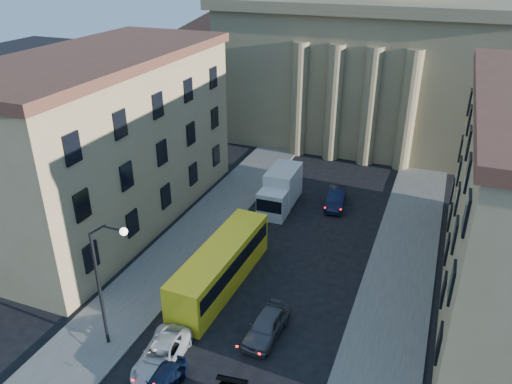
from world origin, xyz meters
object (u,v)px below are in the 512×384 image
car_left_near (163,382)px  city_bus (221,265)px  box_truck (280,190)px  street_lamp (104,276)px

car_left_near → city_bus: city_bus is taller
city_bus → box_truck: box_truck is taller
car_left_near → box_truck: box_truck is taller
street_lamp → city_bus: street_lamp is taller
street_lamp → car_left_near: size_ratio=2.32×
city_bus → car_left_near: bearing=-82.1°
box_truck → car_left_near: bearing=-88.4°
car_left_near → box_truck: size_ratio=0.59×
street_lamp → box_truck: size_ratio=1.36×
box_truck → city_bus: bearing=-91.0°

